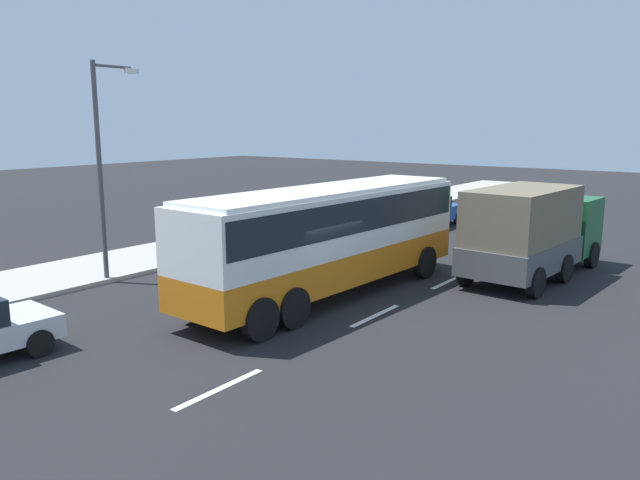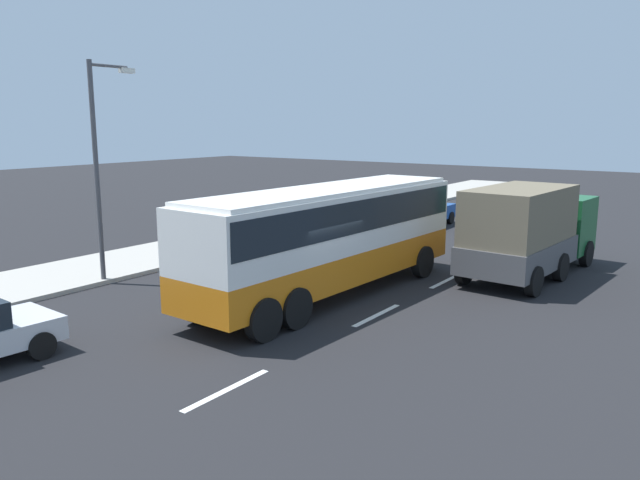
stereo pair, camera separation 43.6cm
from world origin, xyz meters
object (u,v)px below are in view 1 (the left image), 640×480
(cargo_truck, at_px, (533,229))
(car_blue_saloon, at_px, (429,211))
(street_lamp, at_px, (103,156))
(pedestrian_near_curb, at_px, (250,215))
(pedestrian_at_crossing, at_px, (287,209))
(coach_bus, at_px, (330,229))

(cargo_truck, xyz_separation_m, car_blue_saloon, (7.37, 7.63, -0.86))
(street_lamp, bearing_deg, pedestrian_near_curb, 10.28)
(pedestrian_near_curb, relative_size, pedestrian_at_crossing, 0.96)
(coach_bus, bearing_deg, pedestrian_at_crossing, 48.68)
(cargo_truck, distance_m, car_blue_saloon, 10.65)
(coach_bus, relative_size, pedestrian_near_curb, 6.61)
(car_blue_saloon, xyz_separation_m, street_lamp, (-16.42, 3.56, 3.38))
(pedestrian_near_curb, height_order, street_lamp, street_lamp)
(cargo_truck, relative_size, car_blue_saloon, 1.66)
(pedestrian_near_curb, bearing_deg, pedestrian_at_crossing, -29.53)
(car_blue_saloon, height_order, pedestrian_at_crossing, pedestrian_at_crossing)
(car_blue_saloon, xyz_separation_m, pedestrian_near_curb, (-7.90, 5.10, 0.28))
(cargo_truck, bearing_deg, street_lamp, 132.92)
(coach_bus, xyz_separation_m, pedestrian_near_curb, (5.58, 8.53, -0.98))
(coach_bus, bearing_deg, car_blue_saloon, 16.69)
(pedestrian_at_crossing, relative_size, street_lamp, 0.24)
(car_blue_saloon, distance_m, street_lamp, 17.13)
(coach_bus, distance_m, pedestrian_at_crossing, 11.36)
(car_blue_saloon, bearing_deg, cargo_truck, -134.84)
(cargo_truck, height_order, street_lamp, street_lamp)
(pedestrian_near_curb, height_order, pedestrian_at_crossing, pedestrian_at_crossing)
(pedestrian_at_crossing, bearing_deg, pedestrian_near_curb, -157.84)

